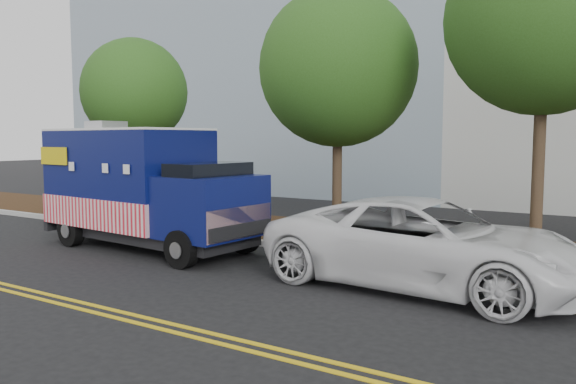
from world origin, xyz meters
The scene contains 11 objects.
ground centered at (0.00, 0.00, 0.00)m, with size 120.00×120.00×0.00m, color black.
curb centered at (0.00, 1.40, 0.07)m, with size 120.00×0.18×0.15m, color #9E9E99.
mulch_strip centered at (0.00, 3.50, 0.07)m, with size 120.00×4.00×0.15m, color black.
centerline_near centered at (0.00, -4.45, 0.01)m, with size 120.00×0.10×0.01m, color gold.
centerline_far centered at (0.00, -4.70, 0.01)m, with size 120.00×0.10×0.01m, color gold.
tree_a centered at (-6.12, 3.28, 4.41)m, with size 3.63×3.63×6.24m.
tree_b centered at (1.84, 3.10, 4.67)m, with size 4.23×4.23×6.80m.
tree_c centered at (6.93, 2.77, 5.36)m, with size 4.18×4.18×7.47m.
sign_post centered at (-4.74, 1.83, 1.20)m, with size 0.06×0.06×2.40m, color #473828.
food_truck centered at (-1.94, -0.40, 1.48)m, with size 6.36×2.82×3.26m.
white_car centered at (5.47, -0.35, 0.84)m, with size 2.78×6.04×1.68m, color silver.
Camera 1 is at (8.82, -10.48, 2.79)m, focal length 35.00 mm.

